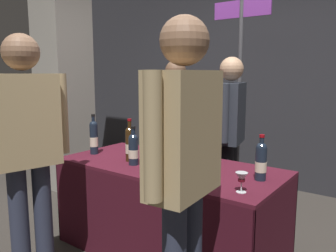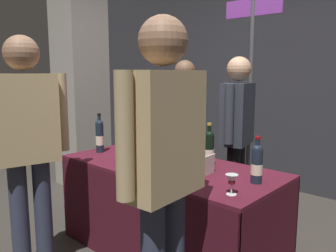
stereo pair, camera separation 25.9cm
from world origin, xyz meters
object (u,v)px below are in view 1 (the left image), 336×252
concrete_pillar (62,45)px  tasting_table (168,191)px  featured_wine_bottle (209,148)px  flower_vase (149,153)px  vendor_presenter (230,127)px  taster_foreground_right (183,159)px  booth_signpost (240,79)px  display_bottle_0 (188,157)px  wine_glass_near_vendor (242,178)px

concrete_pillar → tasting_table: 2.45m
featured_wine_bottle → flower_vase: (-0.29, -0.36, -0.01)m
vendor_presenter → taster_foreground_right: 1.61m
booth_signpost → display_bottle_0: bearing=-79.3°
taster_foreground_right → tasting_table: bearing=36.8°
taster_foreground_right → vendor_presenter: bearing=14.1°
flower_vase → taster_foreground_right: taster_foreground_right is taller
wine_glass_near_vendor → booth_signpost: bearing=115.8°
vendor_presenter → display_bottle_0: bearing=-4.7°
taster_foreground_right → booth_signpost: 2.07m
flower_vase → vendor_presenter: (0.14, 1.01, 0.07)m
featured_wine_bottle → booth_signpost: booth_signpost is taller
featured_wine_bottle → taster_foreground_right: bearing=-68.1°
tasting_table → display_bottle_0: (0.27, -0.13, 0.34)m
wine_glass_near_vendor → flower_vase: (-0.73, 0.03, 0.05)m
featured_wine_bottle → vendor_presenter: 0.67m
display_bottle_0 → vendor_presenter: 0.94m
tasting_table → vendor_presenter: vendor_presenter is taller
concrete_pillar → taster_foreground_right: concrete_pillar is taller
display_bottle_0 → taster_foreground_right: taster_foreground_right is taller
featured_wine_bottle → tasting_table: bearing=-152.2°
concrete_pillar → display_bottle_0: concrete_pillar is taller
display_bottle_0 → taster_foreground_right: 0.72m
tasting_table → vendor_presenter: bearing=80.8°
booth_signpost → featured_wine_bottle: bearing=-76.1°
flower_vase → taster_foreground_right: (0.64, -0.51, 0.16)m
tasting_table → display_bottle_0: 0.45m
featured_wine_bottle → wine_glass_near_vendor: featured_wine_bottle is taller
tasting_table → display_bottle_0: size_ratio=5.89×
concrete_pillar → vendor_presenter: size_ratio=2.25×
featured_wine_bottle → flower_vase: 0.47m
concrete_pillar → booth_signpost: 2.17m
featured_wine_bottle → display_bottle_0: featured_wine_bottle is taller
taster_foreground_right → flower_vase: bearing=47.3°
concrete_pillar → featured_wine_bottle: concrete_pillar is taller
display_bottle_0 → taster_foreground_right: (0.36, -0.60, 0.17)m
display_bottle_0 → booth_signpost: booth_signpost is taller
vendor_presenter → tasting_table: bearing=-22.6°
concrete_pillar → flower_vase: size_ratio=9.71×
tasting_table → wine_glass_near_vendor: size_ratio=14.43×
flower_vase → booth_signpost: (0.02, 1.44, 0.50)m
featured_wine_bottle → taster_foreground_right: (0.35, -0.88, 0.15)m
taster_foreground_right → booth_signpost: bearing=13.5°
tasting_table → booth_signpost: (0.01, 1.22, 0.85)m
flower_vase → taster_foreground_right: bearing=-38.6°
display_bottle_0 → wine_glass_near_vendor: 0.47m
display_bottle_0 → flower_vase: (-0.28, -0.08, 0.01)m
booth_signpost → wine_glass_near_vendor: bearing=-64.2°
featured_wine_bottle → booth_signpost: size_ratio=0.15×
flower_vase → wine_glass_near_vendor: bearing=-2.3°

